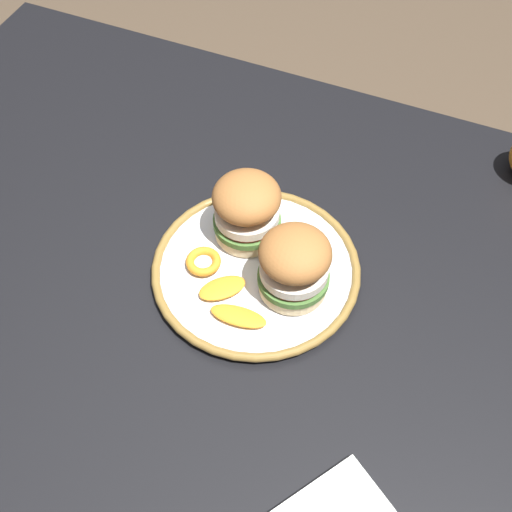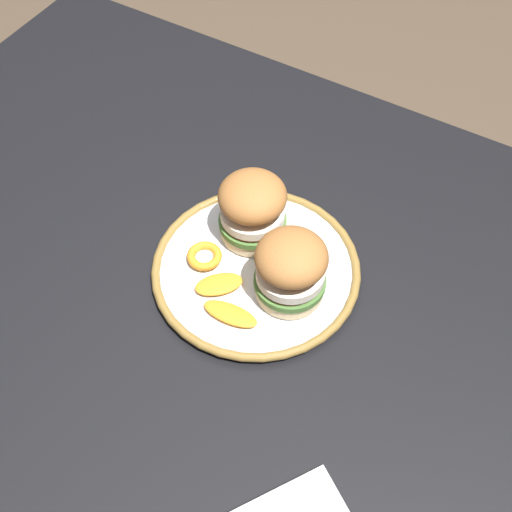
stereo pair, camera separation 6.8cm
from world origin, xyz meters
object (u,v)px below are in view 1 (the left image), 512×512
Objects in this scene: dinner_plate at (256,269)px; sandwich_half_right at (294,264)px; sandwich_half_left at (247,208)px; dining_table at (233,318)px.

sandwich_half_right reaches higher than dinner_plate.
sandwich_half_right is (0.09, -0.06, 0.00)m from sandwich_half_left.
sandwich_half_right is at bearing -12.43° from dinner_plate.
sandwich_half_left is (-0.03, 0.05, 0.06)m from dinner_plate.
sandwich_half_left is 0.11m from sandwich_half_right.
dining_table is at bearing -83.68° from sandwich_half_left.
dining_table is 0.11m from dinner_plate.
dining_table is 9.90× the size of sandwich_half_left.
dinner_plate is 0.08m from sandwich_half_left.
dining_table is at bearing -136.04° from dinner_plate.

